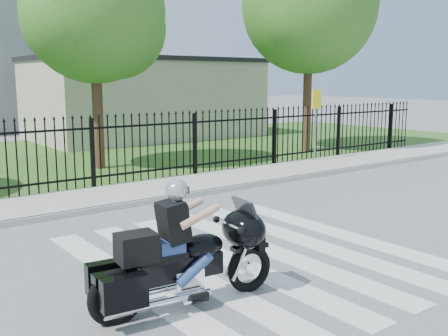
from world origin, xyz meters
TOP-DOWN VIEW (x-y plane):
  - ground at (0.00, 0.00)m, footprint 120.00×120.00m
  - crosswalk at (0.00, 0.00)m, footprint 5.00×5.50m
  - sidewalk at (0.00, 5.00)m, footprint 40.00×2.00m
  - curb at (0.00, 4.00)m, footprint 40.00×0.12m
  - grass_strip at (0.00, 12.00)m, footprint 40.00×12.00m
  - iron_fence at (0.00, 6.00)m, footprint 26.00×0.04m
  - tree_mid at (1.50, 9.00)m, footprint 4.20×4.20m
  - tree_right at (9.50, 8.00)m, footprint 5.00×5.00m
  - building_low at (7.00, 16.00)m, footprint 10.00×6.00m
  - building_low_roof at (7.00, 16.00)m, footprint 10.20×6.20m
  - motorcycle_rider at (-1.88, -0.91)m, footprint 2.44×0.94m
  - traffic_sign at (7.51, 5.69)m, footprint 0.49×0.13m

SIDE VIEW (x-z plane):
  - ground at x=0.00m, z-range 0.00..0.00m
  - crosswalk at x=0.00m, z-range 0.00..0.01m
  - grass_strip at x=0.00m, z-range 0.00..0.02m
  - sidewalk at x=0.00m, z-range 0.00..0.12m
  - curb at x=0.00m, z-range 0.00..0.12m
  - motorcycle_rider at x=-1.88m, z-range -0.15..1.47m
  - iron_fence at x=0.00m, z-range 0.00..1.80m
  - traffic_sign at x=7.51m, z-range 0.61..2.87m
  - building_low at x=7.00m, z-range 0.00..3.50m
  - building_low_roof at x=7.00m, z-range 3.50..3.70m
  - tree_mid at x=1.50m, z-range 1.28..8.06m
  - tree_right at x=9.50m, z-range 1.44..9.34m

